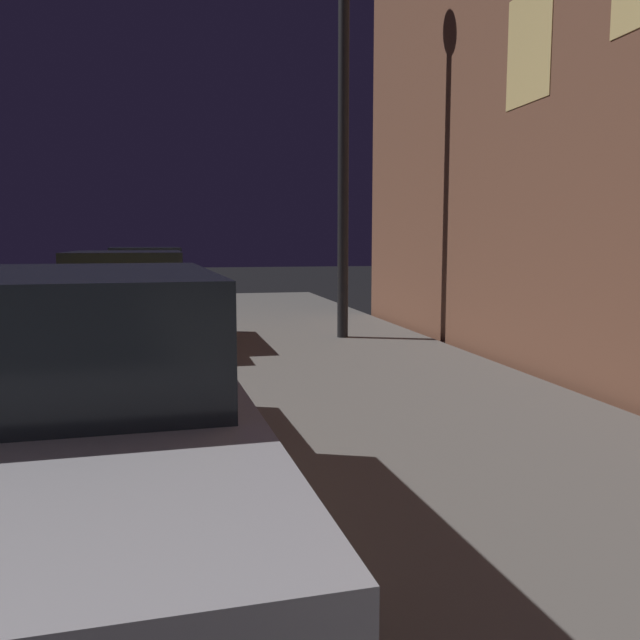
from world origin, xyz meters
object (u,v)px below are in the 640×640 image
at_px(car_yellow_cab, 128,301).
at_px(car_white, 146,278).
at_px(car_silver, 45,417).
at_px(street_lamp, 344,64).

xyz_separation_m(car_yellow_cab, car_white, (0.00, 6.31, -0.01)).
distance_m(car_silver, car_white, 12.62).
xyz_separation_m(car_white, street_lamp, (3.09, -6.64, 3.37)).
distance_m(car_yellow_cab, car_white, 6.31).
height_order(car_white, street_lamp, street_lamp).
relative_size(car_yellow_cab, street_lamp, 0.70).
height_order(car_silver, car_yellow_cab, same).
bearing_deg(car_yellow_cab, street_lamp, -6.17).
distance_m(car_white, street_lamp, 8.06).
xyz_separation_m(car_yellow_cab, street_lamp, (3.09, -0.33, 3.36)).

